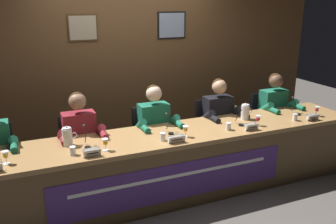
% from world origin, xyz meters
% --- Properties ---
extents(ground_plane, '(12.00, 12.00, 0.00)m').
position_xyz_m(ground_plane, '(0.00, 0.00, 0.00)').
color(ground_plane, '#4C4742').
extents(wall_back_panelled, '(5.99, 0.14, 2.60)m').
position_xyz_m(wall_back_panelled, '(0.00, 1.40, 1.30)').
color(wall_back_panelled, brown).
rests_on(wall_back_panelled, ground_plane).
extents(conference_table, '(4.79, 0.77, 0.75)m').
position_xyz_m(conference_table, '(-0.00, -0.12, 0.53)').
color(conference_table, olive).
rests_on(conference_table, ground_plane).
extents(juice_glass_far_left, '(0.06, 0.06, 0.12)m').
position_xyz_m(juice_glass_far_left, '(-1.65, -0.15, 0.84)').
color(juice_glass_far_left, white).
rests_on(juice_glass_far_left, conference_table).
extents(chair_left, '(0.44, 0.45, 0.88)m').
position_xyz_m(chair_left, '(-0.90, 0.57, 0.43)').
color(chair_left, black).
rests_on(chair_left, ground_plane).
extents(panelist_left, '(0.51, 0.48, 1.21)m').
position_xyz_m(panelist_left, '(-0.90, 0.37, 0.70)').
color(panelist_left, black).
rests_on(panelist_left, ground_plane).
extents(nameplate_left, '(0.17, 0.06, 0.08)m').
position_xyz_m(nameplate_left, '(-0.91, -0.29, 0.79)').
color(nameplate_left, white).
rests_on(nameplate_left, conference_table).
extents(juice_glass_left, '(0.06, 0.06, 0.12)m').
position_xyz_m(juice_glass_left, '(-0.75, -0.20, 0.84)').
color(juice_glass_left, white).
rests_on(juice_glass_left, conference_table).
extents(water_cup_left, '(0.06, 0.06, 0.08)m').
position_xyz_m(water_cup_left, '(-1.07, -0.18, 0.79)').
color(water_cup_left, silver).
rests_on(water_cup_left, conference_table).
extents(microphone_left, '(0.06, 0.17, 0.22)m').
position_xyz_m(microphone_left, '(-0.91, -0.04, 0.83)').
color(microphone_left, black).
rests_on(microphone_left, conference_table).
extents(chair_center, '(0.44, 0.45, 0.88)m').
position_xyz_m(chair_center, '(0.00, 0.57, 0.43)').
color(chair_center, black).
rests_on(chair_center, ground_plane).
extents(panelist_center, '(0.51, 0.48, 1.21)m').
position_xyz_m(panelist_center, '(0.00, 0.37, 0.70)').
color(panelist_center, black).
rests_on(panelist_center, ground_plane).
extents(nameplate_center, '(0.18, 0.06, 0.08)m').
position_xyz_m(nameplate_center, '(-0.03, -0.29, 0.79)').
color(nameplate_center, white).
rests_on(nameplate_center, conference_table).
extents(juice_glass_center, '(0.06, 0.06, 0.12)m').
position_xyz_m(juice_glass_center, '(0.13, -0.17, 0.84)').
color(juice_glass_center, white).
rests_on(juice_glass_center, conference_table).
extents(water_cup_center, '(0.06, 0.06, 0.08)m').
position_xyz_m(water_cup_center, '(-0.13, -0.17, 0.79)').
color(water_cup_center, silver).
rests_on(water_cup_center, conference_table).
extents(microphone_center, '(0.06, 0.17, 0.22)m').
position_xyz_m(microphone_center, '(0.02, -0.00, 0.83)').
color(microphone_center, black).
rests_on(microphone_center, conference_table).
extents(chair_right, '(0.44, 0.45, 0.88)m').
position_xyz_m(chair_right, '(0.90, 0.57, 0.43)').
color(chair_right, black).
rests_on(chair_right, ground_plane).
extents(panelist_right, '(0.51, 0.48, 1.21)m').
position_xyz_m(panelist_right, '(0.90, 0.37, 0.70)').
color(panelist_right, black).
rests_on(panelist_right, ground_plane).
extents(nameplate_right, '(0.17, 0.06, 0.08)m').
position_xyz_m(nameplate_right, '(0.92, -0.27, 0.79)').
color(nameplate_right, white).
rests_on(nameplate_right, conference_table).
extents(juice_glass_right, '(0.06, 0.06, 0.12)m').
position_xyz_m(juice_glass_right, '(1.08, -0.17, 0.84)').
color(juice_glass_right, white).
rests_on(juice_glass_right, conference_table).
extents(water_cup_right, '(0.06, 0.06, 0.08)m').
position_xyz_m(water_cup_right, '(0.68, -0.16, 0.79)').
color(water_cup_right, silver).
rests_on(water_cup_right, conference_table).
extents(microphone_right, '(0.06, 0.17, 0.22)m').
position_xyz_m(microphone_right, '(0.90, -0.06, 0.83)').
color(microphone_right, black).
rests_on(microphone_right, conference_table).
extents(chair_far_right, '(0.44, 0.45, 0.88)m').
position_xyz_m(chair_far_right, '(1.79, 0.57, 0.43)').
color(chair_far_right, black).
rests_on(chair_far_right, ground_plane).
extents(panelist_far_right, '(0.51, 0.48, 1.21)m').
position_xyz_m(panelist_far_right, '(1.79, 0.37, 0.70)').
color(panelist_far_right, black).
rests_on(panelist_far_right, ground_plane).
extents(nameplate_far_right, '(0.17, 0.06, 0.08)m').
position_xyz_m(nameplate_far_right, '(1.82, -0.27, 0.79)').
color(nameplate_far_right, white).
rests_on(nameplate_far_right, conference_table).
extents(juice_glass_far_right, '(0.06, 0.06, 0.12)m').
position_xyz_m(juice_glass_far_right, '(1.99, -0.16, 0.84)').
color(juice_glass_far_right, white).
rests_on(juice_glass_far_right, conference_table).
extents(water_cup_far_right, '(0.06, 0.06, 0.08)m').
position_xyz_m(water_cup_far_right, '(1.62, -0.19, 0.79)').
color(water_cup_far_right, silver).
rests_on(water_cup_far_right, conference_table).
extents(microphone_far_right, '(0.06, 0.17, 0.22)m').
position_xyz_m(microphone_far_right, '(1.81, 0.01, 0.83)').
color(microphone_far_right, black).
rests_on(microphone_far_right, conference_table).
extents(water_pitcher_left_side, '(0.15, 0.10, 0.21)m').
position_xyz_m(water_pitcher_left_side, '(-1.08, 0.08, 0.85)').
color(water_pitcher_left_side, silver).
rests_on(water_pitcher_left_side, conference_table).
extents(water_pitcher_right_side, '(0.15, 0.10, 0.21)m').
position_xyz_m(water_pitcher_right_side, '(1.08, 0.09, 0.85)').
color(water_pitcher_right_side, silver).
rests_on(water_pitcher_right_side, conference_table).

